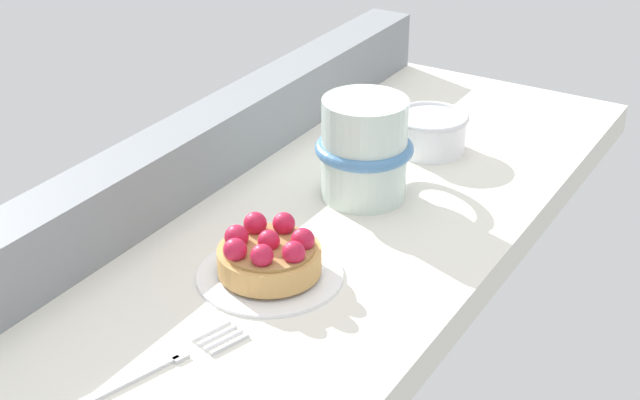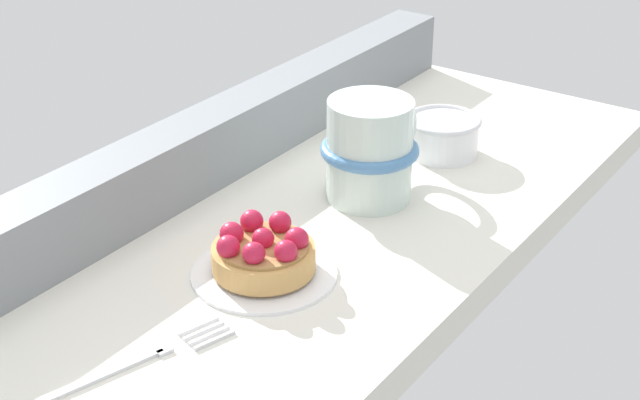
# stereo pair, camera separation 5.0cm
# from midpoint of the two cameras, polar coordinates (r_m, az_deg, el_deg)

# --- Properties ---
(ground_plane) EXTENTS (0.89, 0.33, 0.03)m
(ground_plane) POSITION_cam_midpoint_polar(r_m,az_deg,el_deg) (0.84, -2.77, -3.04)
(ground_plane) COLOR silver
(window_rail_back) EXTENTS (0.87, 0.05, 0.07)m
(window_rail_back) POSITION_cam_midpoint_polar(r_m,az_deg,el_deg) (0.90, -10.24, 2.04)
(window_rail_back) COLOR gray
(window_rail_back) RESTS_ON ground_plane
(dessert_plate) EXTENTS (0.12, 0.12, 0.01)m
(dessert_plate) POSITION_cam_midpoint_polar(r_m,az_deg,el_deg) (0.78, -4.86, -4.42)
(dessert_plate) COLOR white
(dessert_plate) RESTS_ON ground_plane
(raspberry_tart) EXTENTS (0.08, 0.08, 0.04)m
(raspberry_tart) POSITION_cam_midpoint_polar(r_m,az_deg,el_deg) (0.77, -4.94, -3.23)
(raspberry_tart) COLOR tan
(raspberry_tart) RESTS_ON dessert_plate
(coffee_mug) EXTENTS (0.13, 0.09, 0.10)m
(coffee_mug) POSITION_cam_midpoint_polar(r_m,az_deg,el_deg) (0.88, 1.10, 3.10)
(coffee_mug) COLOR silver
(coffee_mug) RESTS_ON ground_plane
(dessert_fork) EXTENTS (0.17, 0.06, 0.01)m
(dessert_fork) POSITION_cam_midpoint_polar(r_m,az_deg,el_deg) (0.69, -12.41, -10.07)
(dessert_fork) COLOR silver
(dessert_fork) RESTS_ON ground_plane
(sugar_bowl) EXTENTS (0.08, 0.08, 0.04)m
(sugar_bowl) POSITION_cam_midpoint_polar(r_m,az_deg,el_deg) (0.99, 5.14, 4.08)
(sugar_bowl) COLOR white
(sugar_bowl) RESTS_ON ground_plane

